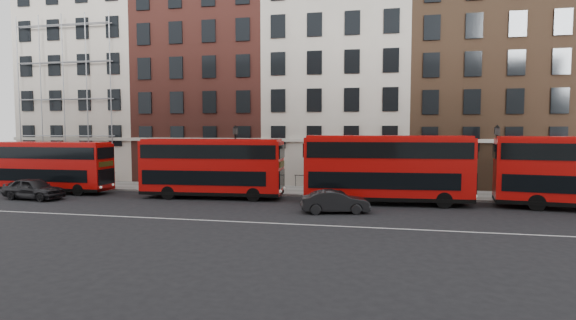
% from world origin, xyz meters
% --- Properties ---
extents(ground, '(120.00, 120.00, 0.00)m').
position_xyz_m(ground, '(0.00, 0.00, 0.00)').
color(ground, black).
rests_on(ground, ground).
extents(pavement, '(80.00, 5.00, 0.15)m').
position_xyz_m(pavement, '(0.00, 10.50, 0.07)').
color(pavement, gray).
rests_on(pavement, ground).
extents(kerb, '(80.00, 0.30, 0.16)m').
position_xyz_m(kerb, '(0.00, 8.00, 0.08)').
color(kerb, gray).
rests_on(kerb, ground).
extents(road_centre_line, '(70.00, 0.12, 0.01)m').
position_xyz_m(road_centre_line, '(0.00, -2.00, 0.01)').
color(road_centre_line, white).
rests_on(road_centre_line, ground).
extents(building_terrace, '(64.00, 11.95, 22.00)m').
position_xyz_m(building_terrace, '(-0.31, 17.88, 10.24)').
color(building_terrace, beige).
rests_on(building_terrace, ground).
extents(bus_a, '(9.83, 2.47, 4.12)m').
position_xyz_m(bus_a, '(-21.93, 5.77, 2.21)').
color(bus_a, red).
rests_on(bus_a, ground).
extents(bus_b, '(10.67, 3.20, 4.42)m').
position_xyz_m(bus_b, '(-8.23, 5.77, 2.37)').
color(bus_b, red).
rests_on(bus_b, ground).
extents(bus_c, '(11.39, 3.44, 4.72)m').
position_xyz_m(bus_c, '(4.46, 5.77, 2.53)').
color(bus_c, red).
rests_on(bus_c, ground).
extents(car_rear, '(4.82, 2.37, 1.58)m').
position_xyz_m(car_rear, '(-20.84, 2.53, 0.79)').
color(car_rear, black).
rests_on(car_rear, ground).
extents(car_front, '(4.42, 2.45, 1.38)m').
position_xyz_m(car_front, '(1.39, 1.80, 0.69)').
color(car_front, black).
rests_on(car_front, ground).
extents(lamp_post_left, '(0.44, 0.44, 5.33)m').
position_xyz_m(lamp_post_left, '(-7.54, 9.26, 3.08)').
color(lamp_post_left, black).
rests_on(lamp_post_left, pavement).
extents(lamp_post_right, '(0.44, 0.44, 5.33)m').
position_xyz_m(lamp_post_right, '(12.24, 8.98, 3.08)').
color(lamp_post_right, black).
rests_on(lamp_post_right, pavement).
extents(iron_railings, '(6.60, 0.06, 1.00)m').
position_xyz_m(iron_railings, '(0.00, 12.70, 0.65)').
color(iron_railings, black).
rests_on(iron_railings, pavement).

